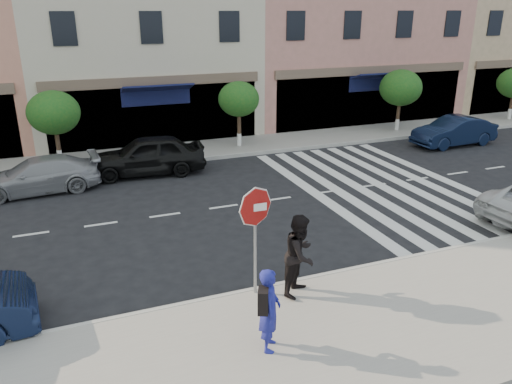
# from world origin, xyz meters

# --- Properties ---
(ground) EXTENTS (120.00, 120.00, 0.00)m
(ground) POSITION_xyz_m (0.00, 0.00, 0.00)
(ground) COLOR black
(ground) RESTS_ON ground
(sidewalk_near) EXTENTS (60.00, 4.50, 0.15)m
(sidewalk_near) POSITION_xyz_m (0.00, -3.75, 0.07)
(sidewalk_near) COLOR gray
(sidewalk_near) RESTS_ON ground
(sidewalk_far) EXTENTS (60.00, 3.00, 0.15)m
(sidewalk_far) POSITION_xyz_m (0.00, 11.00, 0.07)
(sidewalk_far) COLOR gray
(sidewalk_far) RESTS_ON ground
(building_centre) EXTENTS (11.00, 9.00, 11.00)m
(building_centre) POSITION_xyz_m (-0.50, 17.00, 5.50)
(building_centre) COLOR beige
(building_centre) RESTS_ON ground
(building_east_mid) EXTENTS (13.00, 9.00, 13.00)m
(building_east_mid) POSITION_xyz_m (11.50, 17.00, 6.50)
(building_east_mid) COLOR tan
(building_east_mid) RESTS_ON ground
(building_east_far) EXTENTS (12.00, 9.00, 12.00)m
(building_east_far) POSITION_xyz_m (24.00, 17.00, 6.00)
(building_east_far) COLOR #D4AD87
(building_east_far) RESTS_ON ground
(street_tree_wb) EXTENTS (2.10, 2.10, 3.06)m
(street_tree_wb) POSITION_xyz_m (-5.00, 10.80, 2.31)
(street_tree_wb) COLOR #473323
(street_tree_wb) RESTS_ON sidewalk_far
(street_tree_c) EXTENTS (1.90, 1.90, 3.04)m
(street_tree_c) POSITION_xyz_m (3.00, 10.80, 2.36)
(street_tree_c) COLOR #473323
(street_tree_c) RESTS_ON sidewalk_far
(street_tree_ea) EXTENTS (2.20, 2.20, 3.19)m
(street_tree_ea) POSITION_xyz_m (12.00, 10.80, 2.39)
(street_tree_ea) COLOR #473323
(street_tree_ea) RESTS_ON sidewalk_far
(stop_sign) EXTENTS (0.91, 0.12, 2.58)m
(stop_sign) POSITION_xyz_m (-1.06, -1.67, 2.02)
(stop_sign) COLOR gray
(stop_sign) RESTS_ON sidewalk_near
(photographer) EXTENTS (0.63, 0.73, 1.69)m
(photographer) POSITION_xyz_m (-1.54, -3.60, 0.99)
(photographer) COLOR navy
(photographer) RESTS_ON sidewalk_near
(walker) EXTENTS (1.17, 1.15, 1.91)m
(walker) POSITION_xyz_m (-0.11, -2.00, 1.10)
(walker) COLOR black
(walker) RESTS_ON sidewalk_near
(car_far_left) EXTENTS (4.43, 2.02, 1.26)m
(car_far_left) POSITION_xyz_m (-5.80, 7.85, 0.63)
(car_far_left) COLOR gray
(car_far_left) RESTS_ON ground
(car_far_mid) EXTENTS (4.75, 2.24, 1.57)m
(car_far_mid) POSITION_xyz_m (-1.75, 8.53, 0.79)
(car_far_mid) COLOR black
(car_far_mid) RESTS_ON ground
(car_far_right) EXTENTS (4.28, 1.62, 1.40)m
(car_far_right) POSITION_xyz_m (12.94, 7.60, 0.70)
(car_far_right) COLOR black
(car_far_right) RESTS_ON ground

